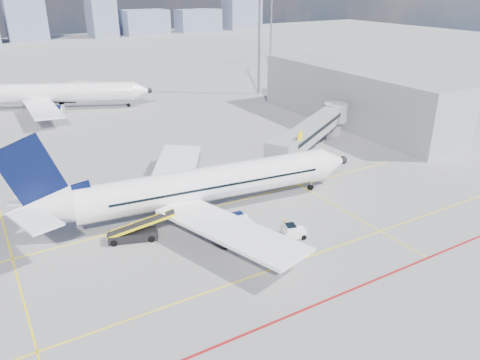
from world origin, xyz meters
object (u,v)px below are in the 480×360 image
object	(u,v)px
second_aircraft	(53,93)
belt_loader	(134,234)
main_aircraft	(197,186)
cargo_dolly	(233,231)
ramp_worker	(285,226)
baggage_tug	(293,232)

from	to	relation	value
second_aircraft	belt_loader	bearing A→B (deg)	-68.56
main_aircraft	cargo_dolly	distance (m)	7.92
main_aircraft	cargo_dolly	xyz separation A→B (m)	(0.28, -7.64, -2.06)
main_aircraft	ramp_worker	distance (m)	10.88
belt_loader	cargo_dolly	bearing A→B (deg)	-13.92
main_aircraft	baggage_tug	size ratio (longest dim) A/B	15.44
main_aircraft	baggage_tug	distance (m)	12.03
baggage_tug	main_aircraft	bearing A→B (deg)	136.43
belt_loader	second_aircraft	bearing A→B (deg)	105.05
main_aircraft	belt_loader	bearing A→B (deg)	-157.82
baggage_tug	ramp_worker	bearing A→B (deg)	108.78
second_aircraft	cargo_dolly	size ratio (longest dim) A/B	9.05
second_aircraft	main_aircraft	bearing A→B (deg)	-60.43
main_aircraft	belt_loader	world-z (taller)	main_aircraft
baggage_tug	belt_loader	size ratio (longest dim) A/B	0.37
cargo_dolly	ramp_worker	xyz separation A→B (m)	(5.51, -1.24, -0.39)
second_aircraft	belt_loader	distance (m)	59.20
baggage_tug	cargo_dolly	distance (m)	6.14
second_aircraft	cargo_dolly	world-z (taller)	second_aircraft
main_aircraft	baggage_tug	world-z (taller)	main_aircraft
main_aircraft	second_aircraft	world-z (taller)	main_aircraft
baggage_tug	cargo_dolly	bearing A→B (deg)	171.73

